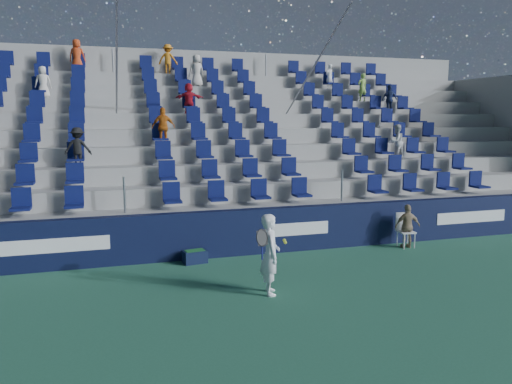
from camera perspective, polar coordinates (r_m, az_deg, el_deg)
ground at (r=10.40m, az=3.49°, el=-11.57°), size 70.00×70.00×0.00m
sponsor_wall at (r=13.10m, az=-1.27°, el=-4.58°), size 24.00×0.32×1.20m
grandstand at (r=17.78m, az=-5.74°, el=3.83°), size 24.00×8.17×6.63m
tennis_player at (r=10.16m, az=1.63°, el=-7.11°), size 0.69×0.67×1.66m
line_judge_chair at (r=14.51m, az=16.59°, el=-3.90°), size 0.45×0.46×0.95m
line_judge at (r=14.37m, az=16.93°, el=-3.75°), size 0.75×0.41×1.21m
ball_bin at (r=12.54m, az=-7.01°, el=-7.26°), size 0.62×0.45×0.32m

